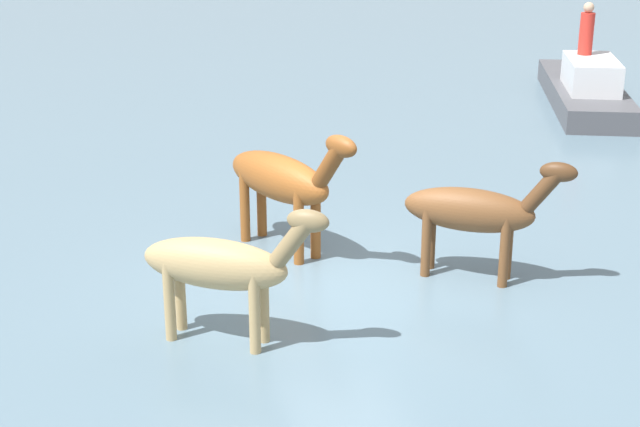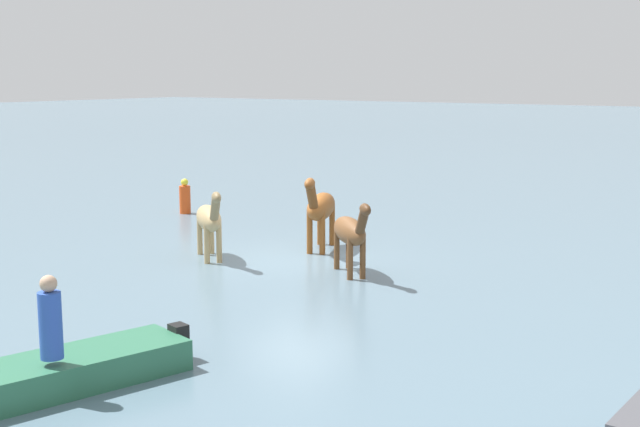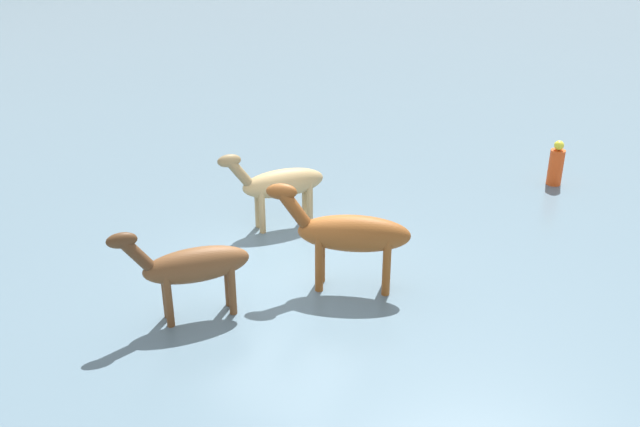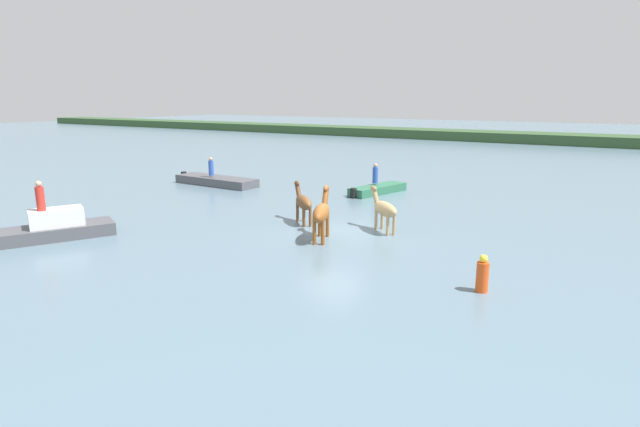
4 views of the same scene
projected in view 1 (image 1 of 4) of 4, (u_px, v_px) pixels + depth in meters
name	position (u px, v px, depth m)	size (l,w,h in m)	color
ground_plane	(327.00, 283.00, 13.22)	(212.63, 212.63, 0.00)	slate
horse_gray_outer	(475.00, 211.00, 13.05)	(1.97, 1.78, 1.79)	brown
horse_dun_straggler	(283.00, 179.00, 13.93)	(1.34, 2.55, 2.01)	brown
horse_dark_mare	(221.00, 265.00, 11.29)	(2.04, 1.74, 1.81)	tan
boat_skiff_near	(585.00, 92.00, 22.52)	(3.89, 5.61, 1.37)	#4C4C51
person_helmsman_aft	(587.00, 31.00, 21.98)	(0.32, 0.32, 1.19)	red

